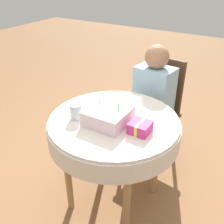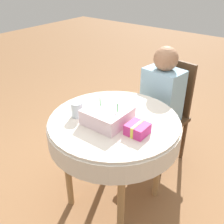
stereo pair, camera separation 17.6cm
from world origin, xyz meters
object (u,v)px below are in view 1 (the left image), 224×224
at_px(chair, 157,107).
at_px(drinking_glass, 76,111).
at_px(person, 152,95).
at_px(birthday_cake, 108,116).
at_px(gift_box, 140,127).

distance_m(chair, drinking_glass, 0.97).
xyz_separation_m(person, birthday_cake, (-0.02, -0.72, 0.14)).
xyz_separation_m(drinking_glass, gift_box, (0.45, 0.07, -0.02)).
height_order(chair, drinking_glass, chair).
bearing_deg(gift_box, chair, 103.99).
relative_size(chair, birthday_cake, 3.61).
bearing_deg(chair, drinking_glass, -98.18).
distance_m(chair, person, 0.20).
relative_size(birthday_cake, gift_box, 2.01).
bearing_deg(drinking_glass, person, 73.37).
bearing_deg(chair, gift_box, -68.57).
bearing_deg(person, gift_box, -65.72).
xyz_separation_m(chair, birthday_cake, (-0.03, -0.82, 0.31)).
height_order(chair, person, person).
xyz_separation_m(birthday_cake, gift_box, (0.23, 0.01, -0.02)).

